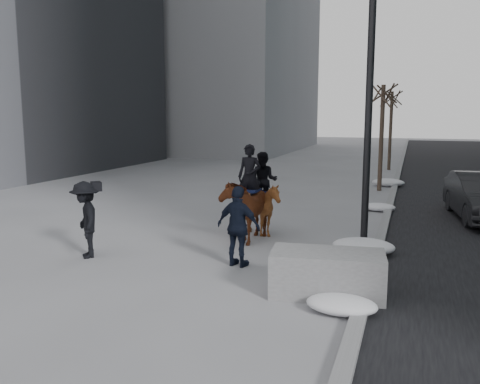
% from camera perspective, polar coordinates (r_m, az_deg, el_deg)
% --- Properties ---
extents(ground, '(120.00, 120.00, 0.00)m').
position_cam_1_polar(ground, '(10.81, -2.08, -8.82)').
color(ground, gray).
rests_on(ground, ground).
extents(curb, '(0.25, 90.00, 0.12)m').
position_cam_1_polar(curb, '(19.89, 16.60, -0.82)').
color(curb, gray).
rests_on(curb, ground).
extents(planter, '(2.13, 1.25, 0.81)m').
position_cam_1_polar(planter, '(9.45, 9.78, -9.01)').
color(planter, gray).
rests_on(planter, ground).
extents(tree_near, '(1.20, 1.20, 4.93)m').
position_cam_1_polar(tree_near, '(22.25, 15.61, 6.45)').
color(tree_near, '#382A21').
rests_on(tree_near, ground).
extents(tree_far, '(1.20, 1.20, 4.98)m').
position_cam_1_polar(tree_far, '(30.64, 16.56, 7.05)').
color(tree_far, '#382E21').
rests_on(tree_far, ground).
extents(mounted_left, '(0.95, 1.95, 2.49)m').
position_cam_1_polar(mounted_left, '(13.22, 0.89, -1.40)').
color(mounted_left, '#532610').
rests_on(mounted_left, ground).
extents(mounted_right, '(1.33, 1.46, 2.25)m').
position_cam_1_polar(mounted_right, '(13.67, 2.54, -1.16)').
color(mounted_right, '#532410').
rests_on(mounted_right, ground).
extents(feeder, '(1.09, 0.96, 1.75)m').
position_cam_1_polar(feeder, '(10.89, -0.17, -3.89)').
color(feeder, black).
rests_on(feeder, ground).
extents(camera_crew, '(1.24, 1.28, 1.75)m').
position_cam_1_polar(camera_crew, '(12.10, -16.94, -2.95)').
color(camera_crew, black).
rests_on(camera_crew, ground).
extents(lamppost, '(0.25, 2.60, 9.09)m').
position_cam_1_polar(lamppost, '(13.46, 14.62, 15.90)').
color(lamppost, black).
rests_on(lamppost, ground).
extents(snow_piles, '(1.45, 16.27, 0.37)m').
position_cam_1_polar(snow_piles, '(16.12, 14.98, -2.57)').
color(snow_piles, silver).
rests_on(snow_piles, ground).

